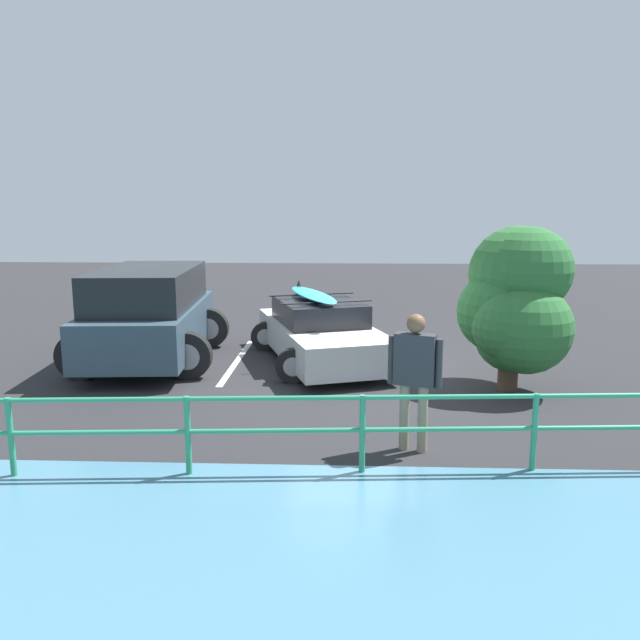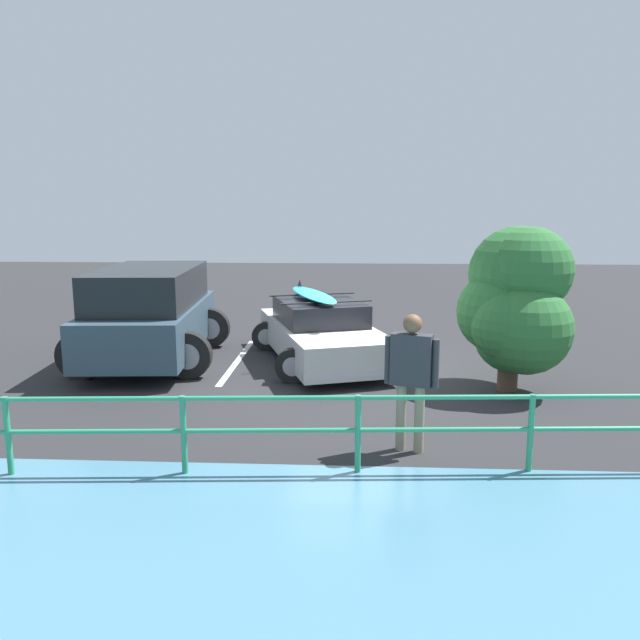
# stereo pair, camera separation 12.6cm
# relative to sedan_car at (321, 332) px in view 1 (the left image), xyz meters

# --- Properties ---
(ground_plane) EXTENTS (44.00, 44.00, 0.02)m
(ground_plane) POSITION_rel_sedan_car_xyz_m (-0.65, 0.79, -0.60)
(ground_plane) COLOR #28282B
(ground_plane) RESTS_ON ground
(parking_stripe) EXTENTS (0.12, 3.64, 0.00)m
(parking_stripe) POSITION_rel_sedan_car_xyz_m (1.66, 0.04, -0.58)
(parking_stripe) COLOR silver
(parking_stripe) RESTS_ON ground
(sedan_car) EXTENTS (3.06, 4.49, 1.49)m
(sedan_car) POSITION_rel_sedan_car_xyz_m (0.00, 0.00, 0.00)
(sedan_car) COLOR silver
(sedan_car) RESTS_ON ground
(suv_car) EXTENTS (2.92, 4.47, 1.85)m
(suv_car) POSITION_rel_sedan_car_xyz_m (3.34, 0.15, 0.37)
(suv_car) COLOR #334756
(suv_car) RESTS_ON ground
(person_bystander) EXTENTS (0.65, 0.34, 1.75)m
(person_bystander) POSITION_rel_sedan_car_xyz_m (-1.34, 4.51, 0.46)
(person_bystander) COLOR gray
(person_bystander) RESTS_ON ground
(railing_fence) EXTENTS (10.02, 0.75, 0.92)m
(railing_fence) POSITION_rel_sedan_car_xyz_m (0.31, 5.25, 0.04)
(railing_fence) COLOR #2D9366
(railing_fence) RESTS_ON ground
(bush_near_left) EXTENTS (1.86, 2.13, 2.72)m
(bush_near_left) POSITION_rel_sedan_car_xyz_m (-3.32, 1.67, 0.89)
(bush_near_left) COLOR #4C3828
(bush_near_left) RESTS_ON ground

